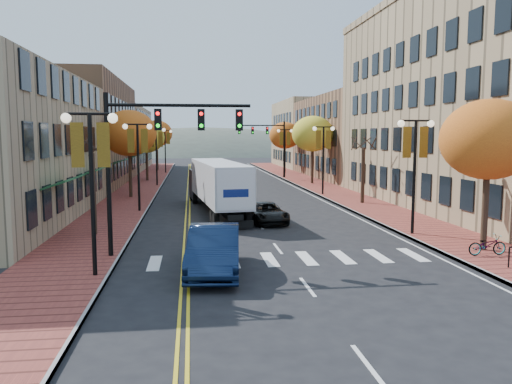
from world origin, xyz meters
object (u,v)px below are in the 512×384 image
object	(u,v)px
black_suv	(267,213)
bicycle	(487,245)
navy_sedan	(214,250)
semi_truck	(216,183)

from	to	relation	value
black_suv	bicycle	distance (m)	12.78
navy_sedan	bicycle	bearing A→B (deg)	8.74
semi_truck	navy_sedan	distance (m)	15.13
black_suv	bicycle	world-z (taller)	black_suv
semi_truck	bicycle	bearing A→B (deg)	-59.01
semi_truck	bicycle	xyz separation A→B (m)	(10.83, -14.33, -1.47)
semi_truck	navy_sedan	xyz separation A→B (m)	(-0.84, -15.07, -1.16)
navy_sedan	black_suv	xyz separation A→B (m)	(3.66, 10.70, -0.28)
bicycle	black_suv	bearing A→B (deg)	38.75
bicycle	navy_sedan	bearing A→B (deg)	93.53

